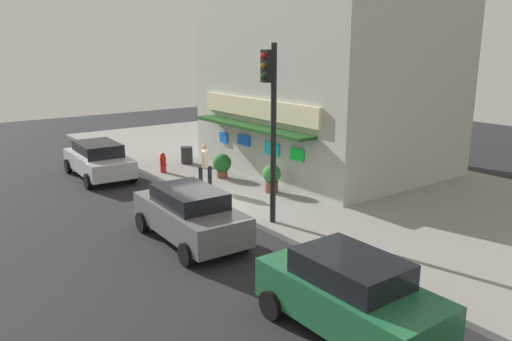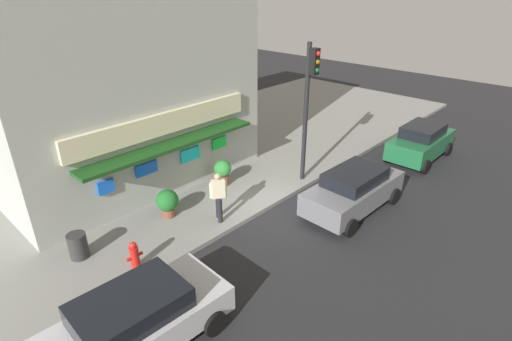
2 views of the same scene
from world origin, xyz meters
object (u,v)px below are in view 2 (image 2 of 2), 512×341
(parked_car_green, at_px, (421,142))
(pedestrian, at_px, (218,195))
(trash_can, at_px, (78,246))
(fire_hydrant, at_px, (134,255))
(potted_plant_by_window, at_px, (168,202))
(traffic_light, at_px, (309,97))
(parked_car_silver, at_px, (133,322))
(parked_car_grey, at_px, (354,190))
(potted_plant_by_doorway, at_px, (223,171))

(parked_car_green, bearing_deg, pedestrian, 164.61)
(parked_car_green, bearing_deg, trash_can, 163.25)
(fire_hydrant, bearing_deg, potted_plant_by_window, 34.58)
(traffic_light, height_order, parked_car_silver, traffic_light)
(trash_can, bearing_deg, parked_car_grey, -28.35)
(potted_plant_by_window, xyz_separation_m, parked_car_silver, (-3.79, -3.97, 0.06))
(parked_car_silver, bearing_deg, potted_plant_by_doorway, 32.65)
(traffic_light, distance_m, fire_hydrant, 8.53)
(traffic_light, relative_size, parked_car_silver, 1.22)
(parked_car_grey, bearing_deg, potted_plant_by_window, 139.07)
(fire_hydrant, bearing_deg, pedestrian, 2.02)
(pedestrian, xyz_separation_m, parked_car_silver, (-4.87, -2.49, -0.36))
(trash_can, height_order, potted_plant_by_doorway, potted_plant_by_doorway)
(fire_hydrant, distance_m, trash_can, 1.90)
(fire_hydrant, height_order, potted_plant_by_doorway, potted_plant_by_doorway)
(pedestrian, xyz_separation_m, parked_car_green, (10.26, -2.83, -0.30))
(potted_plant_by_window, bearing_deg, traffic_light, -17.80)
(pedestrian, relative_size, parked_car_silver, 0.39)
(trash_can, distance_m, pedestrian, 4.62)
(potted_plant_by_doorway, distance_m, parked_car_silver, 8.00)
(traffic_light, xyz_separation_m, pedestrian, (-4.52, 0.32, -2.56))
(pedestrian, height_order, potted_plant_by_window, pedestrian)
(fire_hydrant, distance_m, parked_car_green, 13.94)
(parked_car_grey, bearing_deg, traffic_light, 78.65)
(pedestrian, distance_m, parked_car_silver, 5.48)
(potted_plant_by_window, bearing_deg, fire_hydrant, -145.42)
(fire_hydrant, xyz_separation_m, parked_car_silver, (-1.46, -2.37, 0.21))
(pedestrian, height_order, potted_plant_by_doorway, pedestrian)
(traffic_light, xyz_separation_m, parked_car_green, (5.74, -2.51, -2.85))
(fire_hydrant, height_order, parked_car_green, parked_car_green)
(pedestrian, bearing_deg, potted_plant_by_window, 126.09)
(traffic_light, relative_size, potted_plant_by_doorway, 5.13)
(potted_plant_by_doorway, bearing_deg, parked_car_green, -29.03)
(parked_car_green, xyz_separation_m, parked_car_grey, (-6.27, -0.10, -0.03))
(potted_plant_by_window, height_order, parked_car_silver, parked_car_silver)
(parked_car_grey, bearing_deg, trash_can, 151.65)
(potted_plant_by_doorway, distance_m, potted_plant_by_window, 2.97)
(pedestrian, xyz_separation_m, parked_car_grey, (4.00, -2.92, -0.32))
(traffic_light, height_order, trash_can, traffic_light)
(potted_plant_by_doorway, bearing_deg, parked_car_grey, -65.88)
(trash_can, bearing_deg, potted_plant_by_window, -1.34)
(parked_car_green, height_order, parked_car_grey, parked_car_green)
(trash_can, relative_size, pedestrian, 0.45)
(potted_plant_by_window, xyz_separation_m, parked_car_grey, (5.08, -4.41, 0.09))
(pedestrian, distance_m, parked_car_green, 10.65)
(parked_car_grey, bearing_deg, potted_plant_by_doorway, 114.12)
(potted_plant_by_doorway, relative_size, potted_plant_by_window, 1.05)
(potted_plant_by_window, bearing_deg, parked_car_green, -20.80)
(fire_hydrant, relative_size, potted_plant_by_doorway, 0.82)
(parked_car_grey, bearing_deg, parked_car_silver, 177.19)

